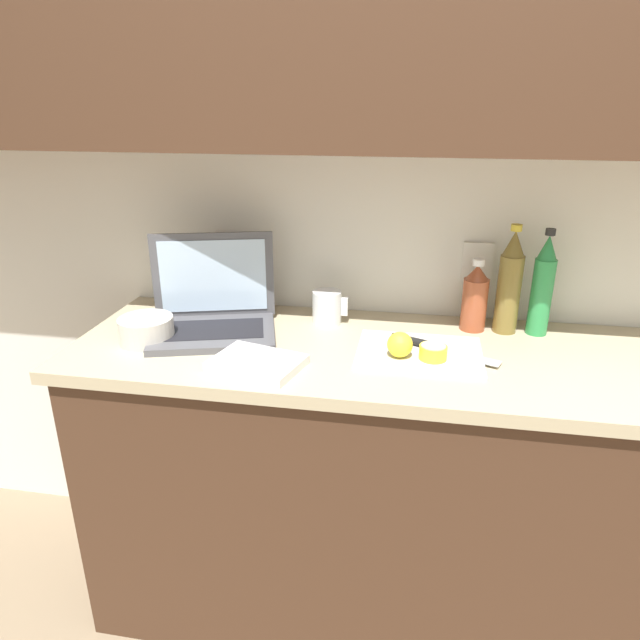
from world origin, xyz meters
TOP-DOWN VIEW (x-y plane):
  - ground_plane at (0.00, 0.00)m, footprint 12.00×12.00m
  - wall_back at (-0.00, 0.22)m, footprint 5.20×0.38m
  - counter_unit at (0.02, 0.00)m, footprint 2.02×0.59m
  - laptop at (-0.65, 0.06)m, footprint 0.41×0.35m
  - cutting_board at (-0.05, -0.01)m, footprint 0.33×0.26m
  - knife at (-0.03, 0.02)m, footprint 0.29×0.14m
  - lemon_half_cut at (-0.01, -0.05)m, footprint 0.07×0.07m
  - lemon_whole_beside at (-0.10, -0.05)m, footprint 0.07×0.07m
  - bottle_green_soda at (0.29, 0.20)m, footprint 0.06×0.06m
  - bottle_oil_tall at (0.20, 0.20)m, footprint 0.07×0.07m
  - bottle_water_clear at (0.10, 0.20)m, footprint 0.07×0.07m
  - measuring_cup at (-0.33, 0.17)m, footprint 0.11×0.09m
  - bowl_white at (-0.80, -0.06)m, footprint 0.15×0.15m
  - dish_towel at (-0.45, -0.17)m, footprint 0.25×0.21m

SIDE VIEW (x-z plane):
  - ground_plane at x=0.00m, z-range 0.00..0.00m
  - counter_unit at x=0.02m, z-range 0.01..0.92m
  - cutting_board at x=-0.05m, z-range 0.91..0.92m
  - dish_towel at x=-0.45m, z-range 0.91..0.93m
  - knife at x=-0.03m, z-range 0.91..0.94m
  - lemon_half_cut at x=-0.01m, z-range 0.92..0.95m
  - bowl_white at x=-0.80m, z-range 0.91..0.98m
  - lemon_whole_beside at x=-0.10m, z-range 0.92..0.98m
  - measuring_cup at x=-0.33m, z-range 0.91..1.01m
  - laptop at x=-0.65m, z-range 0.84..1.11m
  - bottle_water_clear at x=0.10m, z-range 0.90..1.11m
  - bottle_green_soda at x=0.29m, z-range 0.90..1.21m
  - bottle_oil_tall at x=0.20m, z-range 0.90..1.21m
  - wall_back at x=0.00m, z-range 0.26..2.86m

